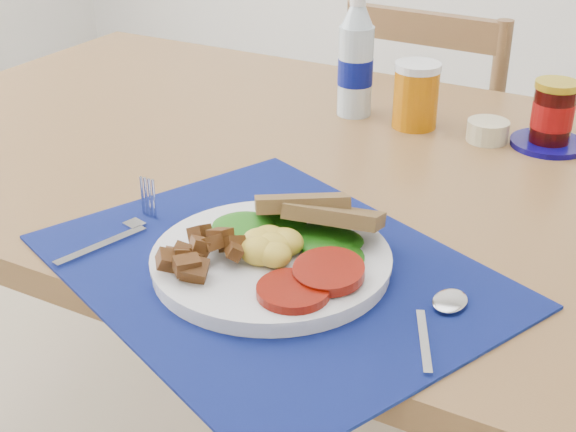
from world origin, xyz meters
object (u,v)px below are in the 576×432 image
object	(u,v)px
chair_far	(432,141)
juice_glass	(416,97)
jam_on_saucer	(552,118)
breakfast_plate	(265,254)
water_bottle	(356,63)

from	to	relation	value
chair_far	juice_glass	bearing A→B (deg)	105.85
jam_on_saucer	breakfast_plate	bearing A→B (deg)	-109.95
juice_glass	jam_on_saucer	xyz separation A→B (m)	(0.22, 0.02, -0.00)
jam_on_saucer	juice_glass	bearing A→B (deg)	-174.39
chair_far	water_bottle	xyz separation A→B (m)	(0.00, -0.46, 0.30)
breakfast_plate	jam_on_saucer	xyz separation A→B (m)	(0.20, 0.54, 0.02)
chair_far	jam_on_saucer	size ratio (longest dim) A/B	8.85
juice_glass	jam_on_saucer	size ratio (longest dim) A/B	0.87
water_bottle	juice_glass	xyz separation A→B (m)	(0.11, -0.01, -0.04)
chair_far	water_bottle	distance (m)	0.55
chair_far	breakfast_plate	xyz separation A→B (m)	(0.14, -0.99, 0.24)
chair_far	juice_glass	xyz separation A→B (m)	(0.12, -0.47, 0.27)
chair_far	jam_on_saucer	distance (m)	0.61
breakfast_plate	jam_on_saucer	bearing A→B (deg)	45.35
juice_glass	jam_on_saucer	world-z (taller)	jam_on_saucer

